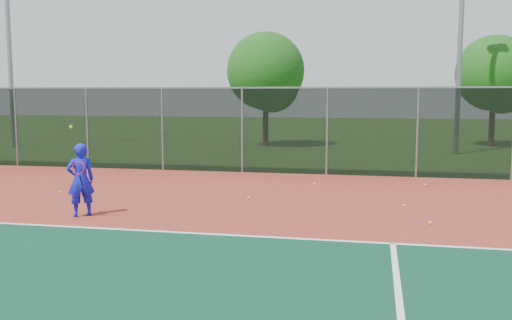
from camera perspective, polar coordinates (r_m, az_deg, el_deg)
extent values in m
plane|color=#275418|center=(8.32, -0.15, -13.06)|extent=(120.00, 120.00, 0.00)
cube|color=maroon|center=(10.19, 2.22, -9.29)|extent=(30.00, 20.00, 0.02)
cube|color=white|center=(11.02, 13.52, -8.13)|extent=(22.00, 0.10, 0.00)
cube|color=black|center=(19.77, 7.11, 2.86)|extent=(30.00, 0.04, 3.00)
cube|color=gray|center=(19.73, 7.17, 7.21)|extent=(30.00, 0.06, 0.06)
imported|color=#1717D8|center=(13.57, -17.13, -1.91)|extent=(0.73, 0.70, 1.67)
cylinder|color=black|center=(13.28, -17.09, -2.00)|extent=(0.03, 0.15, 0.27)
torus|color=#A51414|center=(13.15, -17.34, -0.77)|extent=(0.30, 0.13, 0.29)
sphere|color=yellow|center=(13.66, -18.02, 3.18)|extent=(0.07, 0.07, 0.07)
sphere|color=yellow|center=(14.62, 14.59, -4.42)|extent=(0.07, 0.07, 0.07)
sphere|color=yellow|center=(18.11, 16.58, -2.38)|extent=(0.07, 0.07, 0.07)
sphere|color=yellow|center=(17.00, -19.02, -3.04)|extent=(0.07, 0.07, 0.07)
sphere|color=yellow|center=(12.85, 17.03, -6.02)|extent=(0.07, 0.07, 0.07)
sphere|color=yellow|center=(17.54, 5.88, -2.42)|extent=(0.07, 0.07, 0.07)
sphere|color=yellow|center=(15.15, -0.73, -3.82)|extent=(0.07, 0.07, 0.07)
cylinder|color=gray|center=(32.70, -23.46, 10.69)|extent=(0.24, 0.24, 10.84)
cylinder|color=gray|center=(28.20, 19.77, 11.58)|extent=(0.24, 0.24, 10.84)
cylinder|color=#372114|center=(30.67, 0.97, 3.57)|extent=(0.30, 0.30, 2.33)
sphere|color=#154713|center=(30.65, 0.98, 8.89)|extent=(4.14, 4.14, 4.14)
sphere|color=#154713|center=(30.26, 1.62, 7.45)|extent=(2.85, 2.85, 2.85)
cylinder|color=#372114|center=(33.08, 22.51, 3.23)|extent=(0.30, 0.30, 2.26)
sphere|color=#154713|center=(33.06, 22.73, 8.02)|extent=(4.02, 4.02, 4.02)
sphere|color=#154713|center=(32.82, 23.46, 6.68)|extent=(2.77, 2.77, 2.77)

